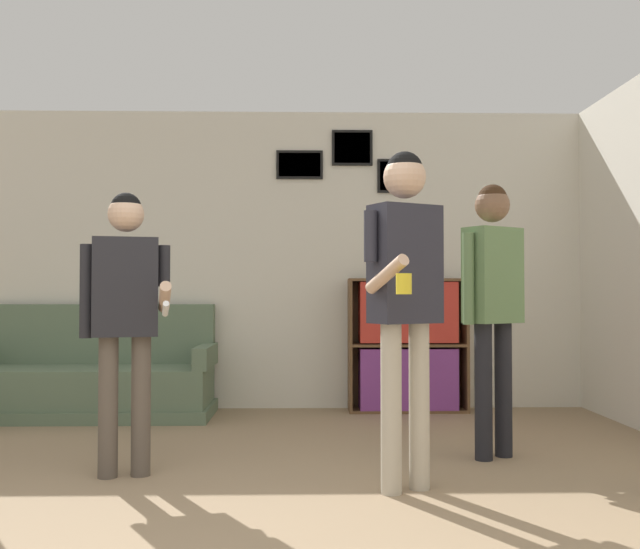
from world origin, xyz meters
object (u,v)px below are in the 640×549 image
(person_watcher_holding_cup, at_px, (405,279))
(person_spectator_near_bookshelf, at_px, (493,288))
(person_player_foreground_center, at_px, (125,303))
(bookshelf, at_px, (407,345))
(couch, at_px, (89,380))

(person_watcher_holding_cup, bearing_deg, person_spectator_near_bookshelf, 48.05)
(person_player_foreground_center, bearing_deg, bookshelf, 48.61)
(bookshelf, bearing_deg, person_player_foreground_center, -131.39)
(couch, distance_m, person_watcher_holding_cup, 3.42)
(couch, height_order, bookshelf, bookshelf)
(bookshelf, distance_m, person_watcher_holding_cup, 2.61)
(bookshelf, xyz_separation_m, person_spectator_near_bookshelf, (0.28, -1.79, 0.49))
(couch, bearing_deg, person_watcher_holding_cup, -44.81)
(person_spectator_near_bookshelf, bearing_deg, bookshelf, 99.02)
(bookshelf, height_order, person_player_foreground_center, person_player_foreground_center)
(bookshelf, bearing_deg, couch, -176.02)
(bookshelf, xyz_separation_m, person_player_foreground_center, (-1.93, -2.20, 0.40))
(bookshelf, height_order, person_spectator_near_bookshelf, person_spectator_near_bookshelf)
(bookshelf, bearing_deg, person_spectator_near_bookshelf, -80.98)
(person_spectator_near_bookshelf, bearing_deg, person_watcher_holding_cup, -131.95)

